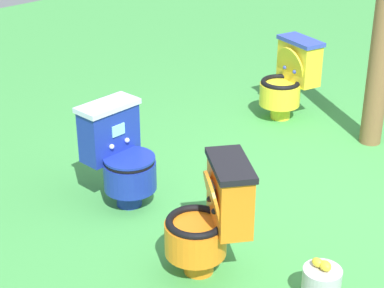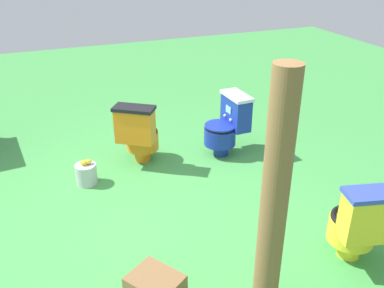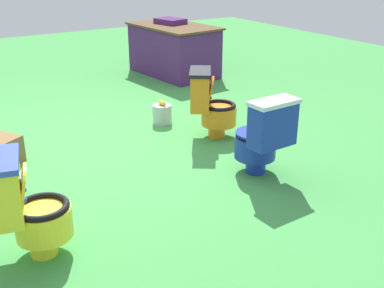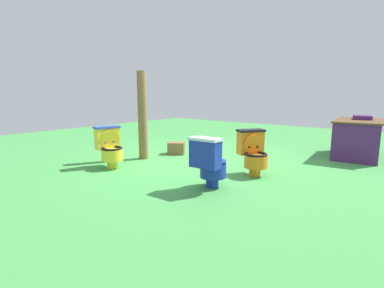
% 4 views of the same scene
% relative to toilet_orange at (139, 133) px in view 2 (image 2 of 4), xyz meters
% --- Properties ---
extents(ground, '(14.00, 14.00, 0.00)m').
position_rel_toilet_orange_xyz_m(ground, '(-0.37, -1.15, -0.37)').
color(ground, '#429947').
extents(toilet_orange, '(0.61, 0.63, 0.73)m').
position_rel_toilet_orange_xyz_m(toilet_orange, '(0.00, 0.00, 0.00)').
color(toilet_orange, orange).
rests_on(toilet_orange, ground).
extents(toilet_blue, '(0.51, 0.44, 0.73)m').
position_rel_toilet_orange_xyz_m(toilet_blue, '(1.01, -0.14, -0.00)').
color(toilet_blue, '#192D9E').
rests_on(toilet_blue, ground).
extents(toilet_yellow, '(0.51, 0.58, 0.73)m').
position_rel_toilet_orange_xyz_m(toilet_yellow, '(1.14, -2.21, 0.00)').
color(toilet_yellow, yellow).
rests_on(toilet_yellow, ground).
extents(wooden_post, '(0.18, 0.18, 1.73)m').
position_rel_toilet_orange_xyz_m(wooden_post, '(0.29, -2.27, 0.49)').
color(wooden_post, brown).
rests_on(wooden_post, ground).
extents(lemon_bucket, '(0.22, 0.22, 0.28)m').
position_rel_toilet_orange_xyz_m(lemon_bucket, '(-0.64, -0.22, -0.26)').
color(lemon_bucket, '#B7B7BF').
rests_on(lemon_bucket, ground).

